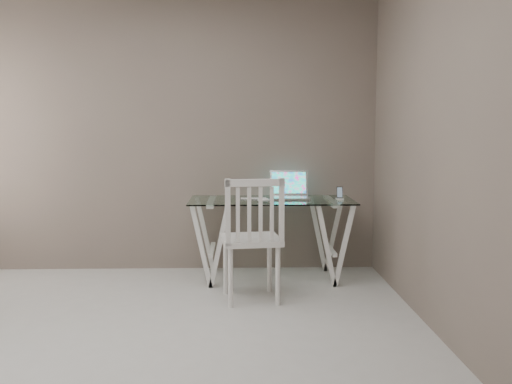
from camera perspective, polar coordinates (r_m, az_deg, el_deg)
room at (r=3.48m, az=-13.98°, el=11.42°), size 4.50×4.52×2.71m
desk at (r=5.30m, az=1.54°, el=-4.65°), size 1.50×0.70×0.75m
chair at (r=4.55m, az=-0.36°, el=-4.22°), size 0.52×0.52×1.02m
laptop at (r=5.38m, az=3.38°, el=0.07°), size 0.36×0.32×0.25m
keyboard at (r=5.27m, az=-0.25°, el=-0.68°), size 0.25×0.11×0.01m
mouse at (r=5.06m, az=0.76°, el=-0.80°), size 0.11×0.07×0.04m
phone_dock at (r=5.29m, az=8.36°, el=-0.40°), size 0.06×0.06×0.12m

